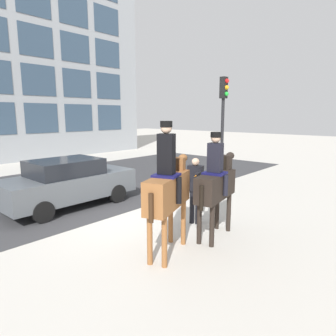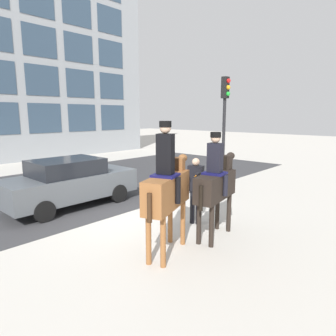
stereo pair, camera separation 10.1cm
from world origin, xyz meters
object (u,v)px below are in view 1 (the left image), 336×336
object	(u,v)px
street_car_near_lane	(68,182)
traffic_light	(223,118)
mounted_horse_companion	(216,183)
pedestrian_bystander	(195,186)
mounted_horse_lead	(168,188)

from	to	relation	value
street_car_near_lane	traffic_light	world-z (taller)	traffic_light
mounted_horse_companion	traffic_light	bearing A→B (deg)	19.13
mounted_horse_companion	pedestrian_bystander	bearing A→B (deg)	56.59
mounted_horse_companion	traffic_light	distance (m)	4.11
mounted_horse_lead	traffic_light	world-z (taller)	traffic_light
mounted_horse_companion	pedestrian_bystander	xyz separation A→B (m)	(0.37, 0.87, -0.27)
pedestrian_bystander	traffic_light	distance (m)	3.59
mounted_horse_lead	street_car_near_lane	world-z (taller)	mounted_horse_lead
mounted_horse_lead	traffic_light	xyz separation A→B (m)	(4.74, 1.63, 1.37)
mounted_horse_companion	traffic_light	xyz separation A→B (m)	(3.34, 1.90, 1.47)
mounted_horse_lead	mounted_horse_companion	world-z (taller)	mounted_horse_lead
pedestrian_bystander	street_car_near_lane	xyz separation A→B (m)	(-1.42, 3.95, -0.27)
mounted_horse_companion	traffic_light	world-z (taller)	traffic_light
mounted_horse_companion	street_car_near_lane	bearing A→B (deg)	91.74
mounted_horse_companion	pedestrian_bystander	size ratio (longest dim) A/B	1.41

